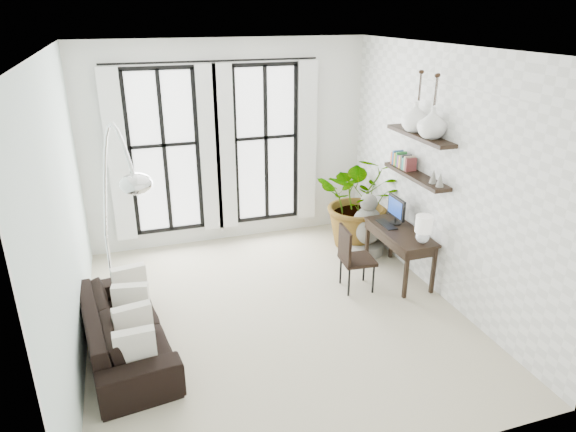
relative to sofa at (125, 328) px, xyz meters
name	(u,v)px	position (x,y,z in m)	size (l,w,h in m)	color
floor	(275,314)	(1.80, 0.19, -0.30)	(5.00, 5.00, 0.00)	#BFB798
ceiling	(273,49)	(1.80, 0.19, 2.90)	(5.00, 5.00, 0.00)	white
wall_left	(63,218)	(-0.45, 0.19, 1.30)	(5.00, 5.00, 0.00)	silver
wall_right	(443,177)	(4.05, 0.19, 1.30)	(5.00, 5.00, 0.00)	white
wall_back	(228,144)	(1.80, 2.69, 1.30)	(4.50, 4.50, 0.00)	white
windows	(217,149)	(1.60, 2.62, 1.26)	(3.26, 0.13, 2.65)	white
wall_shelves	(416,159)	(3.91, 0.64, 1.42)	(0.25, 1.30, 0.60)	black
sofa	(125,328)	(0.00, 0.00, 0.00)	(2.08, 0.81, 0.61)	black
throw_pillows	(132,311)	(0.10, 0.00, 0.20)	(0.40, 1.52, 0.40)	beige
plant	(362,199)	(3.70, 1.74, 0.49)	(1.42, 1.23, 1.58)	#2D7228
desk	(402,234)	(3.75, 0.54, 0.38)	(0.52, 1.22, 1.12)	black
desk_chair	(352,255)	(2.97, 0.49, 0.22)	(0.47, 0.47, 0.91)	black
arc_lamp	(116,177)	(0.10, 0.43, 1.61)	(0.76, 1.12, 2.51)	silver
buddha	(367,229)	(3.68, 1.45, 0.11)	(0.54, 0.54, 0.98)	gray
vase_a	(432,123)	(3.91, 0.35, 1.96)	(0.37, 0.37, 0.38)	white
vase_b	(415,117)	(3.91, 0.75, 1.96)	(0.37, 0.37, 0.38)	white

